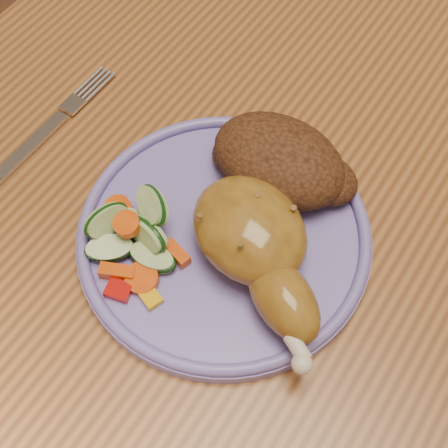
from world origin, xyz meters
name	(u,v)px	position (x,y,z in m)	size (l,w,h in m)	color
ground	(300,419)	(0.00, 0.00, 0.00)	(4.00, 4.00, 0.00)	brown
dining_table	(373,258)	(0.00, 0.00, 0.67)	(0.90, 1.40, 0.75)	brown
plate	(224,237)	(-0.11, -0.10, 0.76)	(0.24, 0.24, 0.01)	#6E5FAF
plate_rim	(224,230)	(-0.11, -0.10, 0.77)	(0.24, 0.24, 0.01)	#6E5FAF
chicken_leg	(258,246)	(-0.07, -0.11, 0.79)	(0.15, 0.13, 0.05)	olive
rice_pilaf	(282,162)	(-0.10, -0.03, 0.78)	(0.13, 0.09, 0.05)	#4B2812
vegetable_pile	(133,235)	(-0.16, -0.15, 0.77)	(0.09, 0.10, 0.05)	#A50A05
fork	(41,136)	(-0.30, -0.11, 0.75)	(0.02, 0.16, 0.00)	silver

